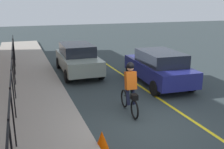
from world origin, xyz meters
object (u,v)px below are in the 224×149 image
object	(u,v)px
patrol_sedan	(159,67)
cyclist_lead	(130,89)
parked_sedan_rear	(78,58)
traffic_cone_far	(102,140)

from	to	relation	value
patrol_sedan	cyclist_lead	bearing A→B (deg)	139.00
parked_sedan_rear	traffic_cone_far	xyz separation A→B (m)	(-7.67, 1.12, -0.58)
cyclist_lead	patrol_sedan	distance (m)	3.76
traffic_cone_far	parked_sedan_rear	bearing A→B (deg)	-8.29
patrol_sedan	parked_sedan_rear	bearing A→B (deg)	48.03
cyclist_lead	traffic_cone_far	bearing A→B (deg)	142.06
traffic_cone_far	patrol_sedan	bearing A→B (deg)	-43.67
patrol_sedan	traffic_cone_far	world-z (taller)	patrol_sedan
parked_sedan_rear	traffic_cone_far	distance (m)	7.77
parked_sedan_rear	traffic_cone_far	bearing A→B (deg)	-7.24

